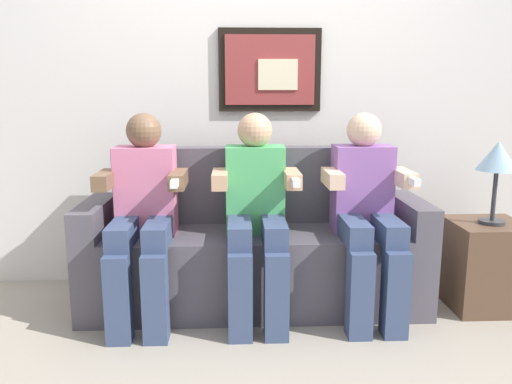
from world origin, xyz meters
The scene contains 8 objects.
ground_plane centered at (0.00, 0.00, 0.00)m, with size 5.62×5.62×0.00m, color #9E9384.
back_wall_assembly centered at (0.00, 0.76, 1.30)m, with size 4.33×0.10×2.60m.
couch centered at (0.00, 0.33, 0.31)m, with size 1.93×0.58×0.90m.
person_on_left centered at (-0.60, 0.16, 0.61)m, with size 0.46×0.56×1.11m.
person_in_middle centered at (0.00, 0.16, 0.61)m, with size 0.46×0.56×1.11m.
person_on_right centered at (0.60, 0.16, 0.61)m, with size 0.46×0.56×1.11m.
side_table_right centered at (1.31, 0.22, 0.25)m, with size 0.40×0.40×0.50m.
table_lamp centered at (1.32, 0.19, 0.86)m, with size 0.22×0.22×0.46m.
Camera 1 is at (-0.12, -2.51, 1.23)m, focal length 35.95 mm.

